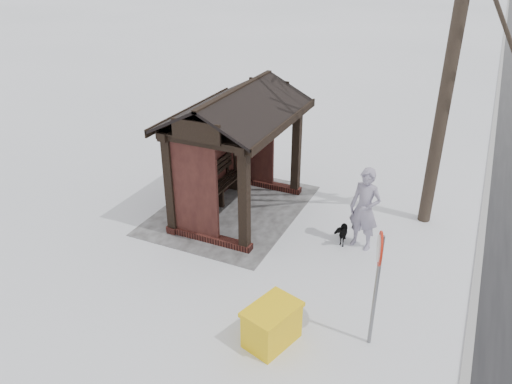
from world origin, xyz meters
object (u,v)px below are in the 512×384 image
(dog, at_px, (341,232))
(road_sign, at_px, (378,265))
(bus_shelter, at_px, (231,127))
(pedestrian, at_px, (365,209))
(grit_bin, at_px, (272,325))

(dog, bearing_deg, road_sign, -77.64)
(bus_shelter, distance_m, pedestrian, 3.52)
(bus_shelter, height_order, road_sign, bus_shelter)
(pedestrian, xyz_separation_m, road_sign, (2.82, 0.84, 0.63))
(bus_shelter, relative_size, pedestrian, 1.96)
(dog, height_order, road_sign, road_sign)
(bus_shelter, bearing_deg, road_sign, 53.12)
(pedestrian, distance_m, grit_bin, 3.59)
(bus_shelter, xyz_separation_m, dog, (0.30, 2.82, -1.91))
(grit_bin, bearing_deg, road_sign, 131.65)
(road_sign, bearing_deg, bus_shelter, -142.29)
(pedestrian, distance_m, dog, 0.81)
(bus_shelter, height_order, grit_bin, bus_shelter)
(grit_bin, bearing_deg, bus_shelter, -127.69)
(dog, relative_size, grit_bin, 0.57)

